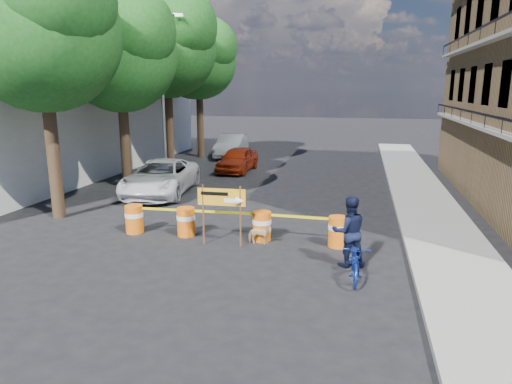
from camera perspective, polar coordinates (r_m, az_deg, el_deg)
The scene contains 19 objects.
ground at distance 13.09m, azimuth -3.86°, elevation -7.40°, with size 120.00×120.00×0.00m, color black.
sidewalk_east at distance 18.48m, azimuth 20.66°, elevation -1.91°, with size 2.40×40.00×0.15m, color gray.
white_building at distance 27.40m, azimuth -24.64°, elevation 8.55°, with size 8.00×22.00×6.00m, color silver.
tree_near at distance 17.29m, azimuth -25.11°, elevation 17.81°, with size 5.46×5.20×9.15m.
tree_mid_a at distance 21.45m, azimuth -16.55°, elevation 16.33°, with size 5.25×5.00×8.68m.
tree_mid_b at distance 25.98m, azimuth -11.02°, elevation 17.50°, with size 5.67×5.40×9.62m.
tree_far at distance 30.59m, azimuth -7.08°, elevation 15.98°, with size 5.04×4.80×8.84m.
streetlamp at distance 23.28m, azimuth -11.47°, elevation 12.27°, with size 1.25×0.18×8.00m.
barrel_far_left at distance 15.05m, azimuth -14.98°, elevation -3.22°, with size 0.58×0.58×0.90m.
barrel_mid_left at distance 14.42m, azimuth -8.73°, elevation -3.62°, with size 0.58×0.58×0.90m.
barrel_mid_right at distance 13.82m, azimuth 0.72°, elevation -4.20°, with size 0.58×0.58×0.90m.
barrel_far_right at distance 13.51m, azimuth 10.21°, elevation -4.82°, with size 0.58×0.58×0.90m.
detour_sign at distance 13.12m, azimuth -3.58°, elevation -1.26°, with size 1.42×0.27×1.82m.
pedestrian at distance 12.00m, azimuth 11.55°, elevation -4.85°, with size 0.90×0.71×1.86m, color black.
bicycle at distance 11.24m, azimuth 12.47°, elevation -6.33°, with size 0.62×0.94×1.78m, color #132FA2.
dog at distance 13.51m, azimuth 0.46°, elevation -5.36°, with size 0.33×0.72×0.60m, color tan.
suv_white at distance 20.23m, azimuth -11.83°, elevation 1.80°, with size 2.44×5.28×1.47m, color silver.
sedan_red at distance 25.24m, azimuth -2.32°, elevation 4.10°, with size 1.59×3.95×1.34m, color maroon.
sedan_silver at distance 30.60m, azimuth -3.08°, elevation 5.80°, with size 1.59×4.56×1.50m, color #ACAFB4.
Camera 1 is at (3.60, -11.74, 4.54)m, focal length 32.00 mm.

